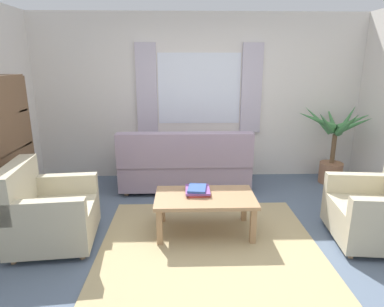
{
  "coord_description": "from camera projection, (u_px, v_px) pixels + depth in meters",
  "views": [
    {
      "loc": [
        -0.27,
        -3.12,
        1.87
      ],
      "look_at": [
        -0.16,
        0.7,
        0.8
      ],
      "focal_mm": 30.91,
      "sensor_mm": 36.0,
      "label": 1
    }
  ],
  "objects": [
    {
      "name": "window_with_curtains",
      "position": [
        199.0,
        89.0,
        5.22
      ],
      "size": [
        1.98,
        0.07,
        1.4
      ],
      "color": "white"
    },
    {
      "name": "armchair_right",
      "position": [
        380.0,
        211.0,
        3.47
      ],
      "size": [
        0.9,
        0.92,
        0.88
      ],
      "rotation": [
        0.0,
        0.0,
        -1.68
      ],
      "color": "#BCB293",
      "rests_on": "ground_plane"
    },
    {
      "name": "couch",
      "position": [
        185.0,
        166.0,
        4.93
      ],
      "size": [
        1.9,
        0.82,
        0.92
      ],
      "rotation": [
        0.0,
        0.0,
        3.14
      ],
      "color": "#998499",
      "rests_on": "ground_plane"
    },
    {
      "name": "armchair_left",
      "position": [
        48.0,
        212.0,
        3.43
      ],
      "size": [
        0.9,
        0.92,
        0.88
      ],
      "rotation": [
        0.0,
        0.0,
        1.67
      ],
      "color": "#BCB293",
      "rests_on": "ground_plane"
    },
    {
      "name": "area_rug",
      "position": [
        209.0,
        243.0,
        3.52
      ],
      "size": [
        2.27,
        2.0,
        0.01
      ],
      "primitive_type": "cube",
      "color": "tan",
      "rests_on": "ground_plane"
    },
    {
      "name": "bookshelf",
      "position": [
        6.0,
        148.0,
        3.88
      ],
      "size": [
        0.3,
        0.94,
        1.72
      ],
      "rotation": [
        0.0,
        0.0,
        -1.57
      ],
      "color": "brown",
      "rests_on": "ground_plane"
    },
    {
      "name": "coffee_table",
      "position": [
        205.0,
        201.0,
        3.65
      ],
      "size": [
        1.1,
        0.64,
        0.44
      ],
      "color": "#A87F56",
      "rests_on": "ground_plane"
    },
    {
      "name": "book_stack_on_table",
      "position": [
        198.0,
        190.0,
        3.71
      ],
      "size": [
        0.28,
        0.32,
        0.07
      ],
      "color": "#B23833",
      "rests_on": "coffee_table"
    },
    {
      "name": "potted_plant",
      "position": [
        334.0,
        145.0,
        5.12
      ],
      "size": [
        1.26,
        1.12,
        1.24
      ],
      "color": "#9E6B4C",
      "rests_on": "ground_plane"
    },
    {
      "name": "wall_back",
      "position": [
        199.0,
        98.0,
        5.34
      ],
      "size": [
        5.32,
        0.12,
        2.6
      ],
      "primitive_type": "cube",
      "color": "silver",
      "rests_on": "ground_plane"
    },
    {
      "name": "ground_plane",
      "position": [
        209.0,
        243.0,
        3.52
      ],
      "size": [
        6.24,
        6.24,
        0.0
      ],
      "primitive_type": "plane",
      "color": "slate"
    }
  ]
}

